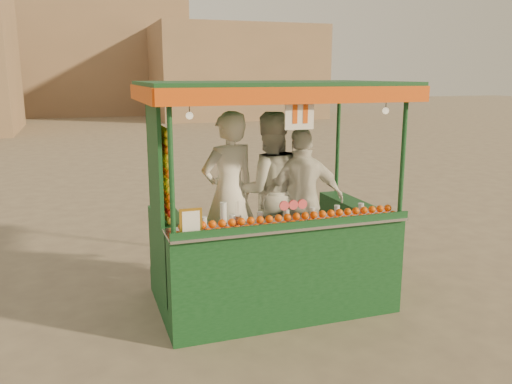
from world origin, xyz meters
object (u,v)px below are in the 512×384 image
object	(u,v)px
vendor_right	(302,201)
vendor_middle	(270,191)
juice_cart	(267,237)
vendor_left	(229,194)

from	to	relation	value
vendor_right	vendor_middle	bearing A→B (deg)	-32.20
juice_cart	vendor_right	distance (m)	0.58
juice_cart	vendor_left	bearing A→B (deg)	128.11
vendor_middle	juice_cart	bearing A→B (deg)	73.81
vendor_left	vendor_middle	distance (m)	0.47
juice_cart	vendor_middle	world-z (taller)	juice_cart
vendor_left	vendor_middle	bearing A→B (deg)	168.24
vendor_left	vendor_right	distance (m)	0.79
vendor_left	vendor_right	xyz separation A→B (m)	(0.76, -0.21, -0.09)
juice_cart	vendor_middle	size ratio (longest dim) A/B	1.47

